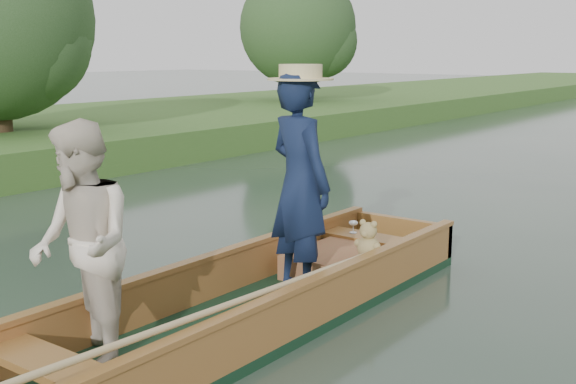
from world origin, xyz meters
The scene contains 2 objects.
ground centered at (0.00, 0.00, 0.00)m, with size 120.00×120.00×0.00m, color #283D30.
punt centered at (-0.08, -0.05, 0.59)m, with size 1.29×5.36×1.91m.
Camera 1 is at (3.33, -3.83, 2.02)m, focal length 45.00 mm.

